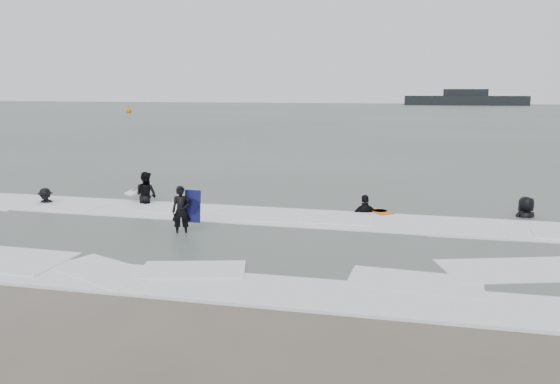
% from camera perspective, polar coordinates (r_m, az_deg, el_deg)
% --- Properties ---
extents(ground, '(320.00, 320.00, 0.00)m').
position_cam_1_polar(ground, '(12.62, -5.49, -9.02)').
color(ground, brown).
rests_on(ground, ground).
extents(sea, '(320.00, 320.00, 0.00)m').
position_cam_1_polar(sea, '(91.38, 11.40, 7.83)').
color(sea, '#47544C').
rests_on(sea, ground).
extents(surfer_centre, '(0.64, 0.53, 1.50)m').
position_cam_1_polar(surfer_centre, '(16.44, -10.19, -4.46)').
color(surfer_centre, black).
rests_on(surfer_centre, ground).
extents(surfer_wading, '(1.04, 0.92, 1.80)m').
position_cam_1_polar(surfer_wading, '(21.03, -13.76, -1.28)').
color(surfer_wading, black).
rests_on(surfer_wading, ground).
extents(surfer_breaker, '(1.10, 0.86, 1.50)m').
position_cam_1_polar(surfer_breaker, '(22.08, -23.25, -1.29)').
color(surfer_breaker, black).
rests_on(surfer_breaker, ground).
extents(surfer_right_near, '(1.16, 0.74, 1.83)m').
position_cam_1_polar(surfer_right_near, '(19.12, 8.90, -2.29)').
color(surfer_right_near, black).
rests_on(surfer_right_near, ground).
extents(surfer_right_far, '(1.10, 0.94, 1.90)m').
position_cam_1_polar(surfer_right_far, '(20.00, 24.25, -2.54)').
color(surfer_right_far, black).
rests_on(surfer_right_far, ground).
extents(surf_foam, '(30.03, 9.06, 0.09)m').
position_cam_1_polar(surf_foam, '(15.99, -1.12, -4.57)').
color(surf_foam, white).
rests_on(surf_foam, ground).
extents(bodyboards, '(9.95, 4.58, 1.25)m').
position_cam_1_polar(bodyboards, '(18.58, -4.57, -1.00)').
color(bodyboards, '#0D0F40').
rests_on(bodyboards, ground).
extents(buoy, '(1.00, 1.00, 1.65)m').
position_cam_1_polar(buoy, '(103.94, -15.52, 8.17)').
color(buoy, orange).
rests_on(buoy, ground).
extents(vessel_horizon, '(31.83, 5.68, 4.32)m').
position_cam_1_polar(vessel_horizon, '(157.35, 18.77, 9.14)').
color(vessel_horizon, black).
rests_on(vessel_horizon, ground).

